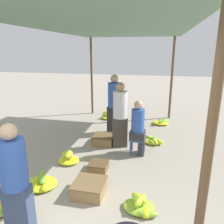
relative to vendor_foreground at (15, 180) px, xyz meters
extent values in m
cylinder|color=brown|center=(2.08, -0.39, 0.59)|extent=(0.08, 0.08, 2.80)
cylinder|color=brown|center=(-0.79, 5.72, 0.59)|extent=(0.08, 0.08, 2.80)
cylinder|color=brown|center=(2.08, 5.72, 0.59)|extent=(0.08, 0.08, 2.80)
cube|color=#567A60|center=(0.65, 2.66, 2.01)|extent=(3.27, 6.51, 0.04)
cube|color=#384766|center=(0.00, 0.00, -0.44)|extent=(0.35, 0.21, 0.72)
cylinder|color=#3359B2|center=(0.00, 0.00, 0.23)|extent=(0.35, 0.35, 0.62)
sphere|color=tan|center=(0.00, 0.00, 0.64)|extent=(0.20, 0.20, 0.20)
cube|color=#384C84|center=(1.25, 2.66, -0.44)|extent=(0.34, 0.34, 0.04)
cylinder|color=#384C84|center=(1.12, 2.53, -0.63)|extent=(0.04, 0.04, 0.34)
cylinder|color=#384C84|center=(1.39, 2.53, -0.63)|extent=(0.04, 0.04, 0.34)
cylinder|color=#384C84|center=(1.12, 2.80, -0.63)|extent=(0.04, 0.04, 0.34)
cylinder|color=#384C84|center=(1.39, 2.80, -0.63)|extent=(0.04, 0.04, 0.34)
cube|color=#2D2D33|center=(1.35, 2.67, -0.61)|extent=(0.15, 0.31, 0.38)
cube|color=#2D2D33|center=(1.25, 2.66, -0.33)|extent=(0.35, 0.35, 0.18)
cylinder|color=#3359B2|center=(1.25, 2.66, 0.02)|extent=(0.31, 0.31, 0.52)
sphere|color=tan|center=(1.25, 2.66, 0.38)|extent=(0.20, 0.20, 0.20)
ellipsoid|color=#CDD627|center=(-0.56, 0.33, -0.71)|extent=(0.24, 0.20, 0.15)
ellipsoid|color=#86BA34|center=(-0.54, 0.36, -0.72)|extent=(0.29, 0.32, 0.15)
ellipsoid|color=#86BA34|center=(-0.50, 0.32, -0.62)|extent=(0.23, 0.16, 0.14)
ellipsoid|color=#9AC230|center=(-0.52, 0.23, -0.74)|extent=(0.15, 0.31, 0.13)
ellipsoid|color=yellow|center=(-0.46, 0.30, -0.66)|extent=(0.28, 0.17, 0.15)
ellipsoid|color=yellow|center=(-0.50, 0.31, -0.68)|extent=(0.36, 0.32, 0.11)
ellipsoid|color=#BBCF2B|center=(-0.57, 0.37, -0.69)|extent=(0.23, 0.24, 0.10)
ellipsoid|color=#8CBC33|center=(-0.52, 0.29, -0.75)|extent=(0.37, 0.32, 0.10)
ellipsoid|color=#ADC92D|center=(-0.31, 1.01, -0.70)|extent=(0.19, 0.25, 0.15)
ellipsoid|color=#7DB636|center=(-0.28, 1.02, -0.67)|extent=(0.29, 0.32, 0.12)
ellipsoid|color=yellow|center=(-0.36, 0.84, -0.67)|extent=(0.15, 0.21, 0.15)
ellipsoid|color=#C8D428|center=(-0.14, 0.88, -0.72)|extent=(0.14, 0.23, 0.09)
ellipsoid|color=#8CBC33|center=(-0.31, 1.09, -0.64)|extent=(0.24, 0.33, 0.12)
ellipsoid|color=#8EBD33|center=(-0.42, 0.81, -0.73)|extent=(0.28, 0.34, 0.15)
ellipsoid|color=yellow|center=(-0.30, 1.00, -0.75)|extent=(0.60, 0.53, 0.10)
ellipsoid|color=#B3CC2C|center=(-0.15, 1.91, -0.59)|extent=(0.23, 0.26, 0.13)
ellipsoid|color=yellow|center=(-0.16, 1.95, -0.63)|extent=(0.21, 0.24, 0.10)
ellipsoid|color=#BFD12A|center=(-0.16, 1.91, -0.60)|extent=(0.23, 0.36, 0.12)
ellipsoid|color=yellow|center=(-0.17, 1.90, -0.59)|extent=(0.27, 0.23, 0.11)
ellipsoid|color=yellow|center=(-0.17, 1.91, -0.64)|extent=(0.32, 0.18, 0.09)
ellipsoid|color=yellow|center=(-0.15, 1.91, -0.75)|extent=(0.47, 0.41, 0.10)
ellipsoid|color=#73B238|center=(-0.05, 5.20, -0.62)|extent=(0.26, 0.19, 0.09)
ellipsoid|color=yellow|center=(-0.08, 5.16, -0.59)|extent=(0.31, 0.19, 0.15)
ellipsoid|color=#A9C82E|center=(0.06, 5.14, -0.76)|extent=(0.26, 0.21, 0.09)
ellipsoid|color=#8CBC33|center=(-0.08, 5.14, -0.65)|extent=(0.36, 0.25, 0.11)
ellipsoid|color=#C9D528|center=(-0.06, 5.15, -0.75)|extent=(0.48, 0.42, 0.10)
ellipsoid|color=#7EB736|center=(1.61, 3.37, -0.71)|extent=(0.22, 0.17, 0.14)
ellipsoid|color=#8BBC33|center=(1.48, 3.47, -0.73)|extent=(0.25, 0.30, 0.13)
ellipsoid|color=#92BF32|center=(1.64, 3.31, -0.70)|extent=(0.20, 0.24, 0.10)
ellipsoid|color=yellow|center=(1.52, 3.49, -0.73)|extent=(0.23, 0.17, 0.14)
ellipsoid|color=yellow|center=(1.73, 3.30, -0.73)|extent=(0.31, 0.28, 0.13)
ellipsoid|color=#9AC231|center=(1.55, 3.24, -0.74)|extent=(0.23, 0.27, 0.11)
ellipsoid|color=#B6CD2C|center=(1.64, 3.28, -0.74)|extent=(0.24, 0.34, 0.13)
ellipsoid|color=yellow|center=(1.59, 3.34, -0.75)|extent=(0.44, 0.39, 0.10)
ellipsoid|color=#C0D12A|center=(1.47, 0.83, -0.64)|extent=(0.31, 0.28, 0.13)
ellipsoid|color=#76B337|center=(1.48, 0.78, -0.65)|extent=(0.24, 0.21, 0.11)
ellipsoid|color=yellow|center=(1.61, 0.66, -0.75)|extent=(0.21, 0.25, 0.11)
ellipsoid|color=#8CBC33|center=(1.61, 0.65, -0.75)|extent=(0.35, 0.18, 0.10)
ellipsoid|color=#B6CD2C|center=(1.50, 0.78, -0.64)|extent=(0.23, 0.34, 0.14)
ellipsoid|color=#95C031|center=(1.48, 0.78, -0.75)|extent=(0.48, 0.42, 0.10)
ellipsoid|color=#8ABC33|center=(1.84, 5.06, -0.73)|extent=(0.34, 0.12, 0.14)
ellipsoid|color=#8BBC33|center=(1.94, 5.04, -0.73)|extent=(0.31, 0.36, 0.15)
ellipsoid|color=yellow|center=(1.67, 4.80, -0.70)|extent=(0.30, 0.33, 0.12)
ellipsoid|color=#96C031|center=(1.75, 4.82, -0.69)|extent=(0.29, 0.17, 0.11)
ellipsoid|color=yellow|center=(1.78, 4.94, -0.75)|extent=(0.52, 0.46, 0.10)
cube|color=brown|center=(0.57, 1.75, -0.73)|extent=(0.36, 0.36, 0.15)
cube|color=brown|center=(0.57, 1.75, -0.64)|extent=(0.38, 0.38, 0.02)
cube|color=olive|center=(0.34, 3.06, -0.71)|extent=(0.52, 0.52, 0.20)
cube|color=brown|center=(0.34, 3.06, -0.60)|extent=(0.54, 0.54, 0.02)
cube|color=#9E7A4C|center=(0.63, 0.98, -0.69)|extent=(0.51, 0.51, 0.22)
cube|color=brown|center=(0.63, 0.98, -0.58)|extent=(0.53, 0.53, 0.02)
cube|color=#4C4238|center=(0.78, 2.99, -0.43)|extent=(0.40, 0.29, 0.76)
cylinder|color=white|center=(0.78, 2.99, 0.28)|extent=(0.43, 0.43, 0.66)
sphere|color=tan|center=(0.78, 2.99, 0.72)|extent=(0.21, 0.21, 0.21)
cube|color=#2D2D33|center=(0.46, 3.83, -0.41)|extent=(0.42, 0.30, 0.80)
cylinder|color=#3359B2|center=(0.46, 3.83, 0.34)|extent=(0.45, 0.45, 0.69)
sphere|color=tan|center=(0.46, 3.83, 0.80)|extent=(0.22, 0.22, 0.22)
camera|label=1|loc=(1.68, -2.06, 1.56)|focal=35.00mm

